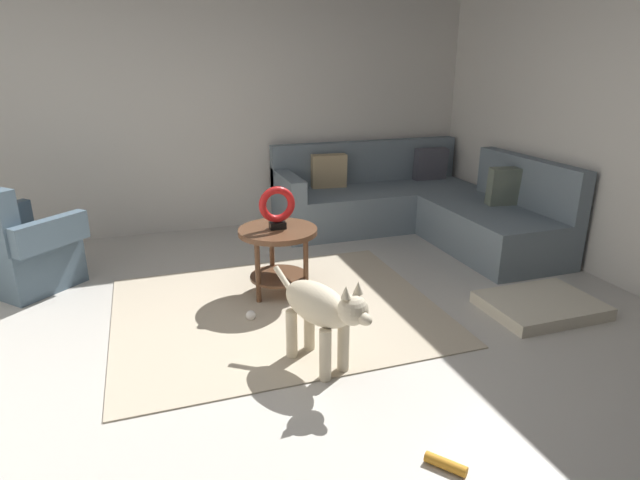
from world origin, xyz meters
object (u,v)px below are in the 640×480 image
object	(u,v)px
armchair	(20,251)
dog_toy_rope	(446,464)
torus_sculpture	(277,207)
dog	(322,310)
sectional_couch	(416,206)
dog_toy_ball	(251,315)
side_table	(278,244)
dog_bed_mat	(541,305)

from	to	relation	value
armchair	dog_toy_rope	distance (m)	3.55
torus_sculpture	dog	size ratio (longest dim) A/B	0.40
sectional_couch	torus_sculpture	xyz separation A→B (m)	(-1.75, -1.03, 0.42)
dog_toy_rope	dog	bearing A→B (deg)	105.15
armchair	dog_toy_ball	distance (m)	1.97
sectional_couch	side_table	xyz separation A→B (m)	(-1.75, -1.03, 0.12)
sectional_couch	dog	xyz separation A→B (m)	(-1.77, -2.12, 0.09)
sectional_couch	dog	distance (m)	2.77
dog	dog_toy_rope	bearing A→B (deg)	83.20
dog	sectional_couch	bearing A→B (deg)	-151.78
sectional_couch	side_table	size ratio (longest dim) A/B	3.75
dog_toy_rope	torus_sculpture	bearing A→B (deg)	96.69
side_table	dog	xyz separation A→B (m)	(-0.02, -1.09, -0.04)
torus_sculpture	dog_toy_ball	distance (m)	0.82
sectional_couch	dog_bed_mat	distance (m)	1.95
sectional_couch	dog	bearing A→B (deg)	-129.83
armchair	dog_bed_mat	xyz separation A→B (m)	(3.64, -1.65, -0.28)
armchair	dog_toy_rope	size ratio (longest dim) A/B	5.15
torus_sculpture	dog_bed_mat	bearing A→B (deg)	-27.41
torus_sculpture	dog_toy_ball	size ratio (longest dim) A/B	4.61
armchair	dog_toy_rope	world-z (taller)	armchair
dog_bed_mat	sectional_couch	bearing A→B (deg)	89.64
dog	dog_toy_ball	distance (m)	0.85
torus_sculpture	sectional_couch	bearing A→B (deg)	30.55
dog_bed_mat	dog	bearing A→B (deg)	-173.88
torus_sculpture	dog_toy_rope	distance (m)	2.18
dog_bed_mat	dog	xyz separation A→B (m)	(-1.76, -0.19, 0.33)
torus_sculpture	dog_toy_rope	size ratio (longest dim) A/B	1.69
sectional_couch	dog	world-z (taller)	sectional_couch
side_table	dog_toy_ball	bearing A→B (deg)	-129.84
dog_bed_mat	dog_toy_rope	world-z (taller)	dog_bed_mat
armchair	side_table	xyz separation A→B (m)	(1.90, -0.75, 0.09)
torus_sculpture	dog	distance (m)	1.14
side_table	dog_toy_rope	world-z (taller)	side_table
sectional_couch	armchair	distance (m)	3.66
armchair	torus_sculpture	size ratio (longest dim) A/B	3.05
dog	dog_toy_ball	bearing A→B (deg)	-90.86
sectional_couch	armchair	bearing A→B (deg)	-175.62
dog_toy_ball	torus_sculpture	bearing A→B (deg)	50.16
sectional_couch	dog_toy_rope	bearing A→B (deg)	-116.05
sectional_couch	dog_bed_mat	bearing A→B (deg)	-90.36
torus_sculpture	dog_bed_mat	xyz separation A→B (m)	(1.74, -0.90, -0.67)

